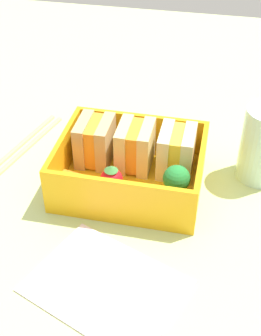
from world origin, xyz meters
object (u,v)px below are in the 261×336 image
sandwich_center_left (135,146)px  sandwich_center (176,151)px  broccoli_floret (177,179)px  sandwich_left (95,141)px  chopstick_pair (12,156)px  carrot_stick_far_left (140,191)px  carrot_stick_left (76,178)px  strawberry_far_left (111,179)px  folded_napkin (106,286)px

sandwich_center_left → sandwich_center: same height
broccoli_floret → sandwich_left: bearing=155.1°
sandwich_center_left → chopstick_pair: (-16.71, -0.60, -3.69)cm
broccoli_floret → chopstick_pair: size_ratio=0.21×
sandwich_left → broccoli_floret: size_ratio=1.29×
carrot_stick_far_left → broccoli_floret: broccoli_floret is taller
carrot_stick_left → chopstick_pair: carrot_stick_left is taller
strawberry_far_left → carrot_stick_far_left: bearing=-8.0°
sandwich_center_left → carrot_stick_left: 8.26cm
sandwich_left → chopstick_pair: 12.15cm
sandwich_center_left → broccoli_floret: size_ratio=1.29×
sandwich_center_left → chopstick_pair: sandwich_center_left is taller
strawberry_far_left → carrot_stick_far_left: strawberry_far_left is taller
broccoli_floret → sandwich_center_left: bearing=138.9°
sandwich_left → sandwich_center: same height
sandwich_center → broccoli_floret: sandwich_center is taller
sandwich_left → strawberry_far_left: bearing=-56.8°
carrot_stick_left → broccoli_floret: 12.22cm
folded_napkin → sandwich_left: bearing=108.2°
sandwich_center → carrot_stick_left: sandwich_center is taller
sandwich_left → carrot_stick_far_left: 9.21cm
carrot_stick_far_left → chopstick_pair: size_ratio=0.19×
carrot_stick_left → carrot_stick_far_left: (7.95, -0.61, -0.10)cm
sandwich_center → strawberry_far_left: bearing=-143.4°
sandwich_left → broccoli_floret: 12.15cm
carrot_stick_far_left → broccoli_floret: size_ratio=0.91×
sandwich_center_left → sandwich_center: (5.15, 0.00, 0.00)cm
sandwich_center → carrot_stick_far_left: 6.96cm
sandwich_left → carrot_stick_left: 5.57cm
carrot_stick_far_left → broccoli_floret: (4.10, 0.52, 2.13)cm
sandwich_center → broccoli_floret: bearing=-82.1°
carrot_stick_left → broccoli_floret: size_ratio=0.81×
carrot_stick_left → folded_napkin: bearing=-62.1°
sandwich_left → broccoli_floret: bearing=-24.9°
carrot_stick_far_left → folded_napkin: size_ratio=0.28×
sandwich_center → carrot_stick_left: 12.58cm
sandwich_center → carrot_stick_left: (-11.33, -5.03, -2.16)cm
strawberry_far_left → carrot_stick_far_left: size_ratio=0.84×
sandwich_center_left → broccoli_floret: sandwich_center_left is taller
carrot_stick_left → chopstick_pair: bearing=157.2°
sandwich_left → sandwich_center_left: 5.15cm
chopstick_pair → sandwich_center_left: bearing=2.1°
strawberry_far_left → broccoli_floret: bearing=0.2°
strawberry_far_left → broccoli_floret: (7.65, 0.02, 1.22)cm
broccoli_floret → carrot_stick_left: bearing=179.6°
strawberry_far_left → sandwich_left: bearing=123.2°
sandwich_center_left → sandwich_center: size_ratio=1.00×
chopstick_pair → folded_napkin: size_ratio=1.48×
sandwich_left → sandwich_center_left: size_ratio=1.00×
sandwich_left → sandwich_center: bearing=0.0°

